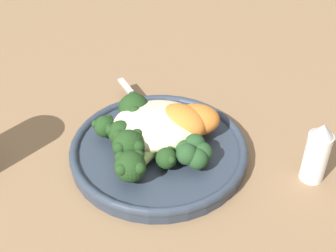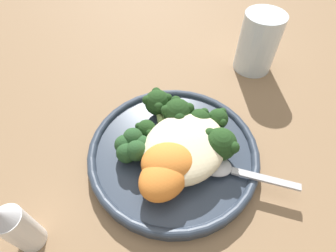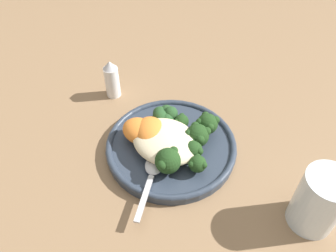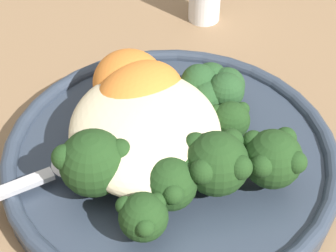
% 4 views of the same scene
% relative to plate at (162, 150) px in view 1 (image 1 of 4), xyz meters
% --- Properties ---
extents(ground_plane, '(4.00, 4.00, 0.00)m').
position_rel_plate_xyz_m(ground_plane, '(-0.00, 0.02, -0.01)').
color(ground_plane, '#846647').
extents(plate, '(0.24, 0.24, 0.02)m').
position_rel_plate_xyz_m(plate, '(0.00, 0.00, 0.00)').
color(plate, '#2D3847').
rests_on(plate, ground_plane).
extents(quinoa_mound, '(0.12, 0.10, 0.04)m').
position_rel_plate_xyz_m(quinoa_mound, '(0.00, 0.02, 0.03)').
color(quinoa_mound, beige).
rests_on(quinoa_mound, plate).
extents(broccoli_stalk_0, '(0.09, 0.09, 0.04)m').
position_rel_plate_xyz_m(broccoli_stalk_0, '(-0.03, 0.05, 0.03)').
color(broccoli_stalk_0, '#9EBC66').
rests_on(broccoli_stalk_0, plate).
extents(broccoli_stalk_1, '(0.12, 0.04, 0.03)m').
position_rel_plate_xyz_m(broccoli_stalk_1, '(-0.05, 0.02, 0.02)').
color(broccoli_stalk_1, '#9EBC66').
rests_on(broccoli_stalk_1, plate).
extents(broccoli_stalk_2, '(0.09, 0.04, 0.03)m').
position_rel_plate_xyz_m(broccoli_stalk_2, '(-0.05, 0.01, 0.03)').
color(broccoli_stalk_2, '#9EBC66').
rests_on(broccoli_stalk_2, plate).
extents(broccoli_stalk_3, '(0.09, 0.07, 0.04)m').
position_rel_plate_xyz_m(broccoli_stalk_3, '(-0.04, -0.02, 0.03)').
color(broccoli_stalk_3, '#9EBC66').
rests_on(broccoli_stalk_3, plate).
extents(broccoli_stalk_4, '(0.09, 0.11, 0.04)m').
position_rel_plate_xyz_m(broccoli_stalk_4, '(-0.03, -0.05, 0.03)').
color(broccoli_stalk_4, '#9EBC66').
rests_on(broccoli_stalk_4, plate).
extents(broccoli_stalk_5, '(0.04, 0.09, 0.03)m').
position_rel_plate_xyz_m(broccoli_stalk_5, '(0.00, -0.02, 0.02)').
color(broccoli_stalk_5, '#9EBC66').
rests_on(broccoli_stalk_5, plate).
extents(sweet_potato_chunk_0, '(0.09, 0.09, 0.04)m').
position_rel_plate_xyz_m(sweet_potato_chunk_0, '(0.03, 0.02, 0.03)').
color(sweet_potato_chunk_0, orange).
rests_on(sweet_potato_chunk_0, plate).
extents(sweet_potato_chunk_1, '(0.07, 0.06, 0.04)m').
position_rel_plate_xyz_m(sweet_potato_chunk_1, '(0.05, 0.02, 0.03)').
color(sweet_potato_chunk_1, orange).
rests_on(sweet_potato_chunk_1, plate).
extents(kale_tuft, '(0.05, 0.05, 0.03)m').
position_rel_plate_xyz_m(kale_tuft, '(0.04, -0.04, 0.03)').
color(kale_tuft, '#234723').
rests_on(kale_tuft, plate).
extents(spoon, '(0.07, 0.13, 0.01)m').
position_rel_plate_xyz_m(spoon, '(-0.02, 0.07, 0.01)').
color(spoon, '#B7B7BC').
rests_on(spoon, plate).
extents(salt_shaker, '(0.03, 0.03, 0.09)m').
position_rel_plate_xyz_m(salt_shaker, '(0.19, -0.06, 0.03)').
color(salt_shaker, white).
rests_on(salt_shaker, ground_plane).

